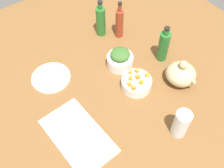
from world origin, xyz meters
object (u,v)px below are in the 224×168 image
object	(u,v)px
bowl_carrots	(136,83)
bottle_1	(119,23)
plate_tofu	(51,78)
drinking_glass_0	(181,124)
bowl_greens	(120,61)
teapot	(181,74)
bottle_0	(164,46)
cutting_board	(78,136)
bottle_2	(101,21)

from	to	relation	value
bowl_carrots	bottle_1	bearing A→B (deg)	156.04
bowl_carrots	bottle_1	size ratio (longest dim) A/B	0.65
plate_tofu	drinking_glass_0	world-z (taller)	drinking_glass_0
bowl_greens	bottle_1	xyz separation A→B (cm)	(-18.82, 13.52, 6.35)
teapot	bowl_greens	bearing A→B (deg)	-145.18
teapot	bottle_0	world-z (taller)	bottle_0
bowl_carrots	drinking_glass_0	size ratio (longest dim) A/B	1.02
bowl_greens	bowl_carrots	world-z (taller)	bowl_greens
bowl_greens	bowl_carrots	bearing A→B (deg)	-7.57
cutting_board	plate_tofu	size ratio (longest dim) A/B	1.75
bowl_carrots	cutting_board	bearing A→B (deg)	-80.53
cutting_board	bottle_0	world-z (taller)	bottle_0
plate_tofu	bowl_greens	bearing A→B (deg)	68.70
bottle_0	teapot	bearing A→B (deg)	-10.58
bottle_2	drinking_glass_0	size ratio (longest dim) A/B	1.53
plate_tofu	bowl_greens	xyz separation A→B (cm)	(13.46, 34.54, 2.57)
teapot	bottle_2	distance (cm)	54.45
bowl_greens	drinking_glass_0	world-z (taller)	drinking_glass_0
cutting_board	bottle_2	distance (cm)	68.47
teapot	bottle_2	xyz separation A→B (cm)	(-52.88, -12.33, 4.14)
cutting_board	bowl_greens	bearing A→B (deg)	119.56
bowl_greens	plate_tofu	bearing A→B (deg)	-111.30
plate_tofu	drinking_glass_0	bearing A→B (deg)	27.53
bowl_greens	bottle_0	distance (cm)	24.19
cutting_board	bowl_carrots	bearing A→B (deg)	99.47
bowl_greens	bottle_1	distance (cm)	24.03
bowl_greens	bottle_0	bearing A→B (deg)	67.03
cutting_board	teapot	xyz separation A→B (cm)	(3.42, 58.81, 4.92)
bottle_2	drinking_glass_0	bearing A→B (deg)	-6.86
plate_tofu	bottle_1	distance (cm)	49.17
cutting_board	bottle_1	xyz separation A→B (cm)	(-41.78, 53.98, 9.02)
drinking_glass_0	teapot	bearing A→B (deg)	134.61
plate_tofu	teapot	distance (cm)	66.38
bottle_0	bottle_1	xyz separation A→B (cm)	(-27.96, -8.04, 0.28)
cutting_board	drinking_glass_0	size ratio (longest dim) A/B	2.37
bottle_0	bowl_greens	bearing A→B (deg)	-112.97
bottle_2	bottle_0	bearing A→B (deg)	23.57
plate_tofu	bowl_carrots	bearing A→B (deg)	47.11
plate_tofu	bowl_carrots	xyz separation A→B (cm)	(30.03, 32.33, 2.11)
bowl_greens	drinking_glass_0	xyz separation A→B (cm)	(47.29, -2.86, 4.23)
bottle_2	drinking_glass_0	distance (cm)	74.36
bowl_greens	cutting_board	bearing A→B (deg)	-60.44
drinking_glass_0	bottle_0	bearing A→B (deg)	147.37
bowl_carrots	drinking_glass_0	world-z (taller)	drinking_glass_0
cutting_board	bowl_carrots	world-z (taller)	bowl_carrots
plate_tofu	drinking_glass_0	size ratio (longest dim) A/B	1.35
bowl_carrots	teapot	size ratio (longest dim) A/B	0.89
bowl_carrots	bottle_0	world-z (taller)	bottle_0
plate_tofu	bowl_greens	size ratio (longest dim) A/B	1.43
drinking_glass_0	bowl_greens	bearing A→B (deg)	176.53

